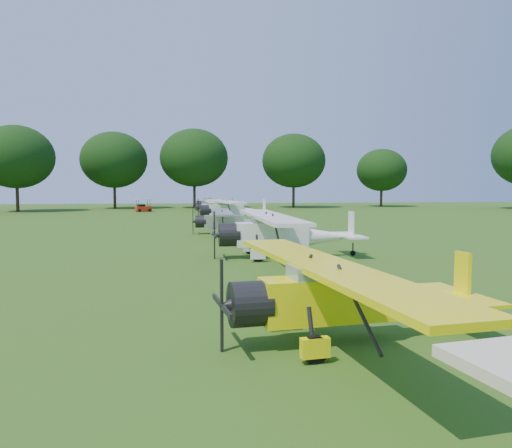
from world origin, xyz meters
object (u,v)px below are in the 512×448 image
(aircraft_2, at_px, (347,291))
(aircraft_3, at_px, (282,230))
(aircraft_5, at_px, (231,208))
(aircraft_6, at_px, (216,206))
(golf_cart, at_px, (143,207))
(aircraft_7, at_px, (214,203))
(aircraft_4, at_px, (229,219))

(aircraft_2, height_order, aircraft_3, aircraft_3)
(aircraft_5, relative_size, aircraft_6, 1.29)
(golf_cart, bearing_deg, aircraft_7, -2.24)
(aircraft_4, xyz_separation_m, golf_cart, (-9.24, 34.03, -0.49))
(aircraft_3, relative_size, aircraft_5, 1.01)
(aircraft_4, height_order, golf_cart, aircraft_4)
(aircraft_3, xyz_separation_m, golf_cart, (-10.84, 46.82, -0.77))
(aircraft_7, height_order, golf_cart, aircraft_7)
(aircraft_2, distance_m, aircraft_3, 13.53)
(aircraft_2, relative_size, aircraft_5, 0.87)
(aircraft_5, xyz_separation_m, golf_cart, (-10.50, 21.28, -0.74))
(aircraft_7, xyz_separation_m, golf_cart, (-10.06, -3.87, -0.50))
(aircraft_3, relative_size, aircraft_6, 1.30)
(aircraft_6, bearing_deg, aircraft_7, 87.02)
(golf_cart, bearing_deg, aircraft_4, -98.07)
(aircraft_2, distance_m, aircraft_6, 52.52)
(aircraft_3, xyz_separation_m, aircraft_6, (-1.13, 39.04, -0.32))
(aircraft_2, xyz_separation_m, aircraft_5, (0.76, 39.02, 0.17))
(aircraft_5, bearing_deg, golf_cart, 107.56)
(aircraft_3, bearing_deg, aircraft_2, -95.13)
(aircraft_6, relative_size, aircraft_7, 0.95)
(aircraft_4, relative_size, aircraft_6, 1.03)
(aircraft_2, xyz_separation_m, aircraft_4, (-0.50, 26.27, -0.09))
(aircraft_7, relative_size, golf_cart, 4.01)
(aircraft_2, relative_size, golf_cart, 4.27)
(aircraft_5, height_order, golf_cart, aircraft_5)
(aircraft_5, height_order, aircraft_7, aircraft_5)
(aircraft_5, bearing_deg, aircraft_2, -99.82)
(aircraft_2, xyz_separation_m, aircraft_7, (0.32, 64.17, -0.07))
(aircraft_3, relative_size, golf_cart, 4.94)
(aircraft_3, distance_m, golf_cart, 48.07)
(aircraft_4, xyz_separation_m, aircraft_7, (0.82, 37.90, 0.02))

